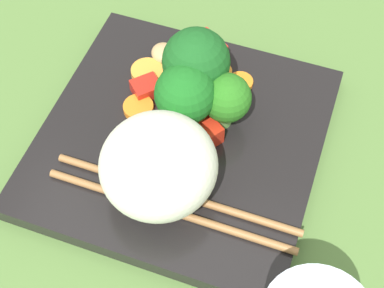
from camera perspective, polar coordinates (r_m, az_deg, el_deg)
ground_plane at (r=51.45cm, az=-1.04°, el=-0.77°), size 110.00×110.00×2.00cm
square_plate at (r=49.95cm, az=-1.07°, el=0.35°), size 24.43×24.43×1.59cm
rice_mound at (r=43.57cm, az=-3.79°, el=-2.01°), size 12.14×12.11×7.15cm
broccoli_floret_0 at (r=47.69cm, az=3.40°, el=4.47°), size 4.16×4.16×5.41cm
broccoli_floret_1 at (r=48.44cm, az=0.08°, el=8.09°), size 5.72×5.72×7.58cm
broccoli_floret_2 at (r=46.98cm, az=-0.77°, el=4.85°), size 5.07×5.07×6.65cm
carrot_slice_0 at (r=53.93cm, az=-0.32°, el=7.98°), size 3.77×3.77×0.66cm
carrot_slice_1 at (r=53.43cm, az=2.78°, el=7.11°), size 2.34×2.34×0.42cm
carrot_slice_2 at (r=50.83cm, az=-5.30°, el=3.57°), size 3.34×3.34×0.64cm
carrot_slice_3 at (r=50.90cm, az=-1.93°, el=3.95°), size 2.51×2.51×0.62cm
carrot_slice_4 at (r=53.24cm, az=-4.43°, el=7.05°), size 4.14×4.14×0.79cm
carrot_slice_5 at (r=52.72cm, az=4.79°, el=6.07°), size 2.62×2.62×0.46cm
pepper_chunk_0 at (r=54.42cm, az=1.37°, el=9.32°), size 4.04×4.15×1.67cm
pepper_chunk_1 at (r=48.28cm, az=0.77°, el=1.06°), size 4.12×4.06×1.85cm
pepper_chunk_2 at (r=51.76cm, az=-4.54°, el=5.51°), size 3.11×3.12×1.26cm
pepper_chunk_3 at (r=48.52cm, az=-3.42°, el=1.40°), size 2.05×1.78×1.92cm
chicken_piece_0 at (r=50.80cm, az=3.35°, el=5.20°), size 3.19×3.95×2.26cm
chicken_piece_1 at (r=54.23cm, az=-2.78°, el=8.89°), size 3.37×3.40×1.47cm
chopstick_pair at (r=45.58cm, az=-1.87°, el=-5.76°), size 3.21×20.57×0.62cm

